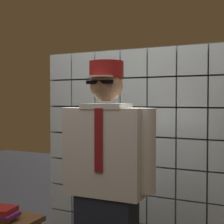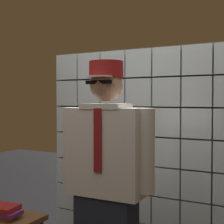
% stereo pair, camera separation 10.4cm
% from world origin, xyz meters
% --- Properties ---
extents(glass_block_wall, '(2.00, 0.10, 2.00)m').
position_xyz_m(glass_block_wall, '(-0.00, 1.46, 0.98)').
color(glass_block_wall, silver).
rests_on(glass_block_wall, ground).
extents(standing_person, '(0.69, 0.29, 1.73)m').
position_xyz_m(standing_person, '(0.23, 0.40, 0.90)').
color(standing_person, '#1E2333').
rests_on(standing_person, ground).
extents(book_stack, '(0.25, 0.22, 0.10)m').
position_xyz_m(book_stack, '(-0.59, 0.27, 0.62)').
color(book_stack, brown).
rests_on(book_stack, side_table).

